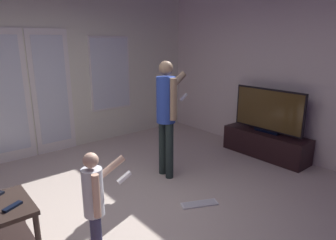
{
  "coord_description": "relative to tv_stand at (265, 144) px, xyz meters",
  "views": [
    {
      "loc": [
        -1.4,
        -2.43,
        1.89
      ],
      "look_at": [
        0.79,
        0.2,
        0.96
      ],
      "focal_mm": 31.66,
      "sensor_mm": 36.0,
      "label": 1
    }
  ],
  "objects": [
    {
      "name": "ground_plane",
      "position": [
        -2.84,
        -0.11,
        -0.22
      ],
      "size": [
        6.32,
        5.36,
        0.02
      ],
      "primitive_type": "cube",
      "color": "beige"
    },
    {
      "name": "person_child",
      "position": [
        -3.33,
        -0.52,
        0.42
      ],
      "size": [
        0.47,
        0.28,
        1.05
      ],
      "color": "#39395A",
      "rests_on": "ground_plane"
    },
    {
      "name": "person_adult",
      "position": [
        -1.74,
        0.49,
        0.77
      ],
      "size": [
        0.64,
        0.44,
        1.63
      ],
      "color": "#212C2A",
      "rests_on": "ground_plane"
    },
    {
      "name": "dvd_remote_slim",
      "position": [
        -3.83,
        0.03,
        0.31
      ],
      "size": [
        0.17,
        0.12,
        0.02
      ],
      "primitive_type": "cube",
      "rotation": [
        0.0,
        0.0,
        0.47
      ],
      "color": "black",
      "rests_on": "coffee_table"
    },
    {
      "name": "loose_keyboard",
      "position": [
        -1.95,
        -0.37,
        -0.2
      ],
      "size": [
        0.45,
        0.31,
        0.02
      ],
      "color": "white",
      "rests_on": "ground_plane"
    },
    {
      "name": "wall_back_with_doors",
      "position": [
        -2.8,
        2.53,
        1.2
      ],
      "size": [
        6.32,
        0.09,
        2.91
      ],
      "color": "silver",
      "rests_on": "ground_plane"
    },
    {
      "name": "flat_screen_tv",
      "position": [
        -0.0,
        0.0,
        0.58
      ],
      "size": [
        0.08,
        1.22,
        0.73
      ],
      "color": "black",
      "rests_on": "tv_stand"
    },
    {
      "name": "wall_right_plain",
      "position": [
        0.29,
        -0.11,
        1.23
      ],
      "size": [
        0.06,
        5.36,
        2.88
      ],
      "color": "silver",
      "rests_on": "ground_plane"
    },
    {
      "name": "tv_stand",
      "position": [
        0.0,
        0.0,
        0.0
      ],
      "size": [
        0.44,
        1.42,
        0.41
      ],
      "color": "black",
      "rests_on": "ground_plane"
    }
  ]
}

